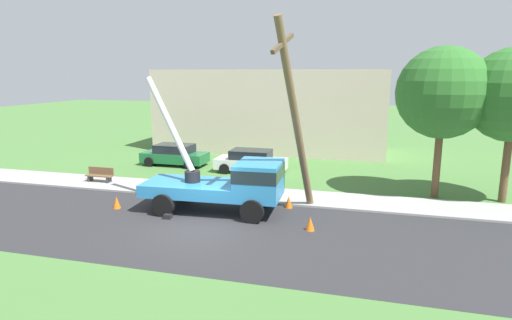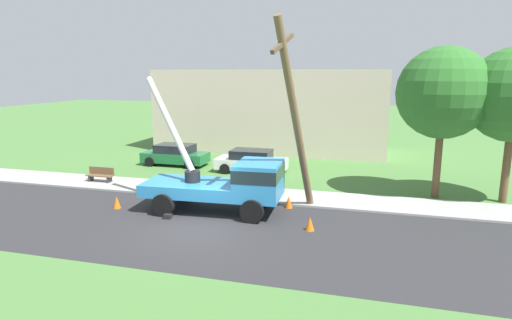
{
  "view_description": "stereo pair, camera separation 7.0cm",
  "coord_description": "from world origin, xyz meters",
  "px_view_note": "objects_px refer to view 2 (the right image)",
  "views": [
    {
      "loc": [
        6.51,
        -15.18,
        6.13
      ],
      "look_at": [
        1.53,
        3.18,
        2.27
      ],
      "focal_mm": 30.12,
      "sensor_mm": 36.0,
      "label": 1
    },
    {
      "loc": [
        6.58,
        -15.16,
        6.13
      ],
      "look_at": [
        1.53,
        3.18,
        2.27
      ],
      "focal_mm": 30.12,
      "sensor_mm": 36.0,
      "label": 2
    }
  ],
  "objects_px": {
    "parked_sedan_white": "(251,161)",
    "park_bench": "(100,175)",
    "traffic_cone_ahead": "(310,224)",
    "traffic_cone_curbside": "(289,202)",
    "roadside_tree_near": "(443,93)",
    "utility_truck": "(231,181)",
    "leaning_utility_pole": "(296,119)",
    "traffic_cone_behind": "(117,202)",
    "parked_sedan_green": "(175,155)"
  },
  "relations": [
    {
      "from": "traffic_cone_ahead",
      "to": "traffic_cone_behind",
      "type": "xyz_separation_m",
      "value": [
        -9.03,
        0.49,
        0.0
      ]
    },
    {
      "from": "leaning_utility_pole",
      "to": "traffic_cone_behind",
      "type": "height_order",
      "value": "leaning_utility_pole"
    },
    {
      "from": "traffic_cone_behind",
      "to": "parked_sedan_white",
      "type": "xyz_separation_m",
      "value": [
        3.96,
        8.74,
        0.43
      ]
    },
    {
      "from": "traffic_cone_behind",
      "to": "park_bench",
      "type": "xyz_separation_m",
      "value": [
        -3.53,
        3.82,
        0.18
      ]
    },
    {
      "from": "park_bench",
      "to": "traffic_cone_behind",
      "type": "bearing_deg",
      "value": -47.3
    },
    {
      "from": "utility_truck",
      "to": "traffic_cone_ahead",
      "type": "xyz_separation_m",
      "value": [
        3.77,
        -1.38,
        -1.13
      ]
    },
    {
      "from": "traffic_cone_ahead",
      "to": "parked_sedan_white",
      "type": "distance_m",
      "value": 10.54
    },
    {
      "from": "utility_truck",
      "to": "parked_sedan_green",
      "type": "bearing_deg",
      "value": 128.77
    },
    {
      "from": "utility_truck",
      "to": "parked_sedan_white",
      "type": "bearing_deg",
      "value": 99.35
    },
    {
      "from": "leaning_utility_pole",
      "to": "traffic_cone_curbside",
      "type": "distance_m",
      "value": 4.16
    },
    {
      "from": "parked_sedan_white",
      "to": "park_bench",
      "type": "distance_m",
      "value": 8.96
    },
    {
      "from": "utility_truck",
      "to": "roadside_tree_near",
      "type": "distance_m",
      "value": 11.07
    },
    {
      "from": "leaning_utility_pole",
      "to": "roadside_tree_near",
      "type": "height_order",
      "value": "leaning_utility_pole"
    },
    {
      "from": "parked_sedan_green",
      "to": "park_bench",
      "type": "height_order",
      "value": "parked_sedan_green"
    },
    {
      "from": "traffic_cone_curbside",
      "to": "parked_sedan_white",
      "type": "distance_m",
      "value": 7.55
    },
    {
      "from": "leaning_utility_pole",
      "to": "traffic_cone_ahead",
      "type": "relative_size",
      "value": 14.91
    },
    {
      "from": "traffic_cone_curbside",
      "to": "parked_sedan_white",
      "type": "height_order",
      "value": "parked_sedan_white"
    },
    {
      "from": "traffic_cone_behind",
      "to": "roadside_tree_near",
      "type": "bearing_deg",
      "value": 22.05
    },
    {
      "from": "traffic_cone_ahead",
      "to": "parked_sedan_white",
      "type": "height_order",
      "value": "parked_sedan_white"
    },
    {
      "from": "leaning_utility_pole",
      "to": "traffic_cone_curbside",
      "type": "bearing_deg",
      "value": 112.04
    },
    {
      "from": "traffic_cone_curbside",
      "to": "roadside_tree_near",
      "type": "height_order",
      "value": "roadside_tree_near"
    },
    {
      "from": "leaning_utility_pole",
      "to": "parked_sedan_green",
      "type": "xyz_separation_m",
      "value": [
        -9.69,
        8.38,
        -3.55
      ]
    },
    {
      "from": "utility_truck",
      "to": "traffic_cone_curbside",
      "type": "height_order",
      "value": "utility_truck"
    },
    {
      "from": "leaning_utility_pole",
      "to": "parked_sedan_white",
      "type": "xyz_separation_m",
      "value": [
        -4.13,
        7.7,
        -3.55
      ]
    },
    {
      "from": "traffic_cone_curbside",
      "to": "traffic_cone_ahead",
      "type": "bearing_deg",
      "value": -62.52
    },
    {
      "from": "leaning_utility_pole",
      "to": "roadside_tree_near",
      "type": "xyz_separation_m",
      "value": [
        6.32,
        4.79,
        0.93
      ]
    },
    {
      "from": "park_bench",
      "to": "traffic_cone_ahead",
      "type": "bearing_deg",
      "value": -18.97
    },
    {
      "from": "parked_sedan_white",
      "to": "leaning_utility_pole",
      "type": "bearing_deg",
      "value": -61.75
    },
    {
      "from": "traffic_cone_curbside",
      "to": "parked_sedan_green",
      "type": "bearing_deg",
      "value": 141.85
    },
    {
      "from": "park_bench",
      "to": "parked_sedan_white",
      "type": "bearing_deg",
      "value": 33.27
    },
    {
      "from": "leaning_utility_pole",
      "to": "park_bench",
      "type": "height_order",
      "value": "leaning_utility_pole"
    },
    {
      "from": "parked_sedan_white",
      "to": "park_bench",
      "type": "xyz_separation_m",
      "value": [
        -7.49,
        -4.92,
        -0.25
      ]
    },
    {
      "from": "leaning_utility_pole",
      "to": "roadside_tree_near",
      "type": "bearing_deg",
      "value": 37.2
    },
    {
      "from": "traffic_cone_curbside",
      "to": "parked_sedan_green",
      "type": "relative_size",
      "value": 0.13
    },
    {
      "from": "park_bench",
      "to": "roadside_tree_near",
      "type": "distance_m",
      "value": 18.66
    },
    {
      "from": "traffic_cone_behind",
      "to": "utility_truck",
      "type": "bearing_deg",
      "value": 9.62
    },
    {
      "from": "park_bench",
      "to": "roadside_tree_near",
      "type": "relative_size",
      "value": 0.22
    },
    {
      "from": "utility_truck",
      "to": "roadside_tree_near",
      "type": "height_order",
      "value": "roadside_tree_near"
    },
    {
      "from": "leaning_utility_pole",
      "to": "traffic_cone_behind",
      "type": "relative_size",
      "value": 14.91
    },
    {
      "from": "traffic_cone_ahead",
      "to": "park_bench",
      "type": "relative_size",
      "value": 0.35
    },
    {
      "from": "utility_truck",
      "to": "parked_sedan_green",
      "type": "xyz_separation_m",
      "value": [
        -6.85,
        8.53,
        -0.7
      ]
    },
    {
      "from": "traffic_cone_ahead",
      "to": "parked_sedan_green",
      "type": "height_order",
      "value": "parked_sedan_green"
    },
    {
      "from": "traffic_cone_curbside",
      "to": "parked_sedan_white",
      "type": "xyz_separation_m",
      "value": [
        -3.68,
        6.58,
        0.43
      ]
    },
    {
      "from": "traffic_cone_ahead",
      "to": "park_bench",
      "type": "bearing_deg",
      "value": 161.03
    },
    {
      "from": "roadside_tree_near",
      "to": "utility_truck",
      "type": "bearing_deg",
      "value": -151.63
    },
    {
      "from": "traffic_cone_behind",
      "to": "parked_sedan_white",
      "type": "bearing_deg",
      "value": 65.6
    },
    {
      "from": "parked_sedan_green",
      "to": "park_bench",
      "type": "distance_m",
      "value": 5.93
    },
    {
      "from": "utility_truck",
      "to": "traffic_cone_curbside",
      "type": "distance_m",
      "value": 2.93
    },
    {
      "from": "traffic_cone_behind",
      "to": "roadside_tree_near",
      "type": "relative_size",
      "value": 0.08
    },
    {
      "from": "utility_truck",
      "to": "leaning_utility_pole",
      "type": "bearing_deg",
      "value": 3.09
    }
  ]
}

